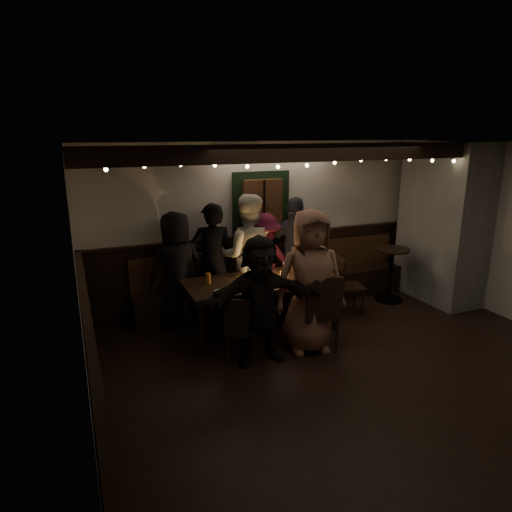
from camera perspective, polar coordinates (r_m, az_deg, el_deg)
name	(u,v)px	position (r m, az deg, el deg)	size (l,w,h in m)	color
room	(364,246)	(7.07, 13.40, 1.23)	(6.02, 5.01, 2.62)	black
dining_table	(261,284)	(6.35, 0.67, -3.54)	(2.13, 0.91, 0.92)	black
chair_near_left	(241,325)	(5.60, -1.93, -8.67)	(0.50, 0.50, 0.84)	black
chair_near_right	(321,309)	(5.86, 8.14, -6.59)	(0.54, 0.54, 1.03)	black
chair_end	(345,282)	(7.19, 11.03, -3.16)	(0.48, 0.48, 0.89)	black
high_top	(391,268)	(7.85, 16.54, -1.43)	(0.56, 0.56, 0.90)	black
person_a	(177,269)	(6.64, -9.88, -1.63)	(0.82, 0.53, 1.67)	black
person_b	(213,261)	(6.80, -5.45, -0.67)	(0.64, 0.42, 1.76)	black
person_c	(247,256)	(6.88, -1.10, 0.04)	(0.91, 0.71, 1.87)	beige
person_d	(264,263)	(7.04, 0.97, -0.91)	(1.00, 0.58, 1.55)	#470E20
person_e	(296,252)	(7.28, 5.00, 0.47)	(1.04, 0.43, 1.77)	#262730
person_f	(260,300)	(5.49, 0.49, -5.53)	(1.47, 0.47, 1.59)	black
person_g	(310,281)	(5.77, 6.72, -3.18)	(0.90, 0.59, 1.85)	brown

